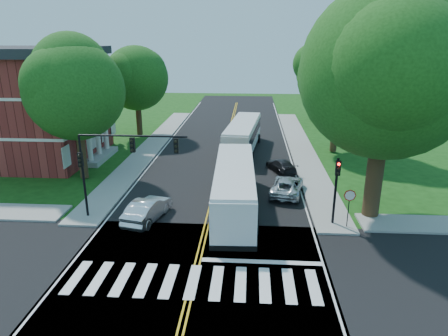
# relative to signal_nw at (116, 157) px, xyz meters

# --- Properties ---
(ground) EXTENTS (140.00, 140.00, 0.00)m
(ground) POSITION_rel_signal_nw_xyz_m (5.86, -6.43, -4.38)
(ground) COLOR #144110
(ground) RESTS_ON ground
(road) EXTENTS (14.00, 96.00, 0.01)m
(road) POSITION_rel_signal_nw_xyz_m (5.86, 11.57, -4.37)
(road) COLOR black
(road) RESTS_ON ground
(cross_road) EXTENTS (60.00, 12.00, 0.01)m
(cross_road) POSITION_rel_signal_nw_xyz_m (5.86, -6.43, -4.37)
(cross_road) COLOR black
(cross_road) RESTS_ON ground
(center_line) EXTENTS (0.36, 70.00, 0.01)m
(center_line) POSITION_rel_signal_nw_xyz_m (5.86, 15.57, -4.36)
(center_line) COLOR gold
(center_line) RESTS_ON road
(edge_line_w) EXTENTS (0.12, 70.00, 0.01)m
(edge_line_w) POSITION_rel_signal_nw_xyz_m (-0.94, 15.57, -4.36)
(edge_line_w) COLOR silver
(edge_line_w) RESTS_ON road
(edge_line_e) EXTENTS (0.12, 70.00, 0.01)m
(edge_line_e) POSITION_rel_signal_nw_xyz_m (12.66, 15.57, -4.36)
(edge_line_e) COLOR silver
(edge_line_e) RESTS_ON road
(crosswalk) EXTENTS (12.60, 3.00, 0.01)m
(crosswalk) POSITION_rel_signal_nw_xyz_m (5.86, -6.93, -4.36)
(crosswalk) COLOR silver
(crosswalk) RESTS_ON road
(stop_bar) EXTENTS (6.60, 0.40, 0.01)m
(stop_bar) POSITION_rel_signal_nw_xyz_m (9.36, -4.83, -4.36)
(stop_bar) COLOR silver
(stop_bar) RESTS_ON road
(sidewalk_nw) EXTENTS (2.60, 40.00, 0.15)m
(sidewalk_nw) POSITION_rel_signal_nw_xyz_m (-2.44, 18.57, -4.30)
(sidewalk_nw) COLOR gray
(sidewalk_nw) RESTS_ON ground
(sidewalk_ne) EXTENTS (2.60, 40.00, 0.15)m
(sidewalk_ne) POSITION_rel_signal_nw_xyz_m (14.16, 18.57, -4.30)
(sidewalk_ne) COLOR gray
(sidewalk_ne) RESTS_ON ground
(tree_ne_big) EXTENTS (10.80, 10.80, 14.91)m
(tree_ne_big) POSITION_rel_signal_nw_xyz_m (16.86, 1.57, 5.24)
(tree_ne_big) COLOR #372516
(tree_ne_big) RESTS_ON ground
(tree_west_near) EXTENTS (8.00, 8.00, 11.40)m
(tree_west_near) POSITION_rel_signal_nw_xyz_m (-5.64, 7.57, 3.15)
(tree_west_near) COLOR #372516
(tree_west_near) RESTS_ON ground
(tree_west_far) EXTENTS (7.60, 7.60, 10.67)m
(tree_west_far) POSITION_rel_signal_nw_xyz_m (-5.14, 23.57, 2.62)
(tree_west_far) COLOR #372516
(tree_west_far) RESTS_ON ground
(tree_east_mid) EXTENTS (8.40, 8.40, 11.93)m
(tree_east_mid) POSITION_rel_signal_nw_xyz_m (17.36, 17.57, 3.48)
(tree_east_mid) COLOR #372516
(tree_east_mid) RESTS_ON ground
(tree_east_far) EXTENTS (7.20, 7.20, 10.34)m
(tree_east_far) POSITION_rel_signal_nw_xyz_m (18.36, 33.57, 2.48)
(tree_east_far) COLOR #372516
(tree_east_far) RESTS_ON ground
(brick_building) EXTENTS (20.00, 13.00, 10.80)m
(brick_building) POSITION_rel_signal_nw_xyz_m (-16.10, 13.57, 1.04)
(brick_building) COLOR maroon
(brick_building) RESTS_ON ground
(signal_nw) EXTENTS (7.15, 0.46, 5.66)m
(signal_nw) POSITION_rel_signal_nw_xyz_m (0.00, 0.00, 0.00)
(signal_nw) COLOR black
(signal_nw) RESTS_ON ground
(signal_ne) EXTENTS (0.30, 0.46, 4.40)m
(signal_ne) POSITION_rel_signal_nw_xyz_m (14.06, 0.01, -1.41)
(signal_ne) COLOR black
(signal_ne) RESTS_ON ground
(stop_sign) EXTENTS (0.76, 0.08, 2.53)m
(stop_sign) POSITION_rel_signal_nw_xyz_m (14.86, -0.45, -2.35)
(stop_sign) COLOR black
(stop_sign) RESTS_ON ground
(bus_lead) EXTENTS (3.35, 12.57, 3.23)m
(bus_lead) POSITION_rel_signal_nw_xyz_m (7.54, 2.09, -2.66)
(bus_lead) COLOR silver
(bus_lead) RESTS_ON road
(bus_follow) EXTENTS (3.93, 12.42, 3.16)m
(bus_follow) POSITION_rel_signal_nw_xyz_m (7.77, 17.39, -2.70)
(bus_follow) COLOR silver
(bus_follow) RESTS_ON road
(hatchback) EXTENTS (2.55, 4.80, 1.51)m
(hatchback) POSITION_rel_signal_nw_xyz_m (1.83, -0.08, -3.61)
(hatchback) COLOR silver
(hatchback) RESTS_ON road
(suv) EXTENTS (3.14, 5.19, 1.35)m
(suv) POSITION_rel_signal_nw_xyz_m (11.49, 5.28, -3.69)
(suv) COLOR silver
(suv) RESTS_ON road
(dark_sedan) EXTENTS (2.98, 4.30, 1.16)m
(dark_sedan) POSITION_rel_signal_nw_xyz_m (11.41, 10.71, -3.79)
(dark_sedan) COLOR black
(dark_sedan) RESTS_ON road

